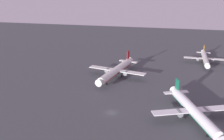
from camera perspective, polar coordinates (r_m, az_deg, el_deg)
The scene contains 4 objects.
ground_plane at distance 118.36m, azimuth -0.10°, elevation -8.85°, with size 416.00×416.00×0.00m, color #424449.
airplane_near_gate at distance 115.60m, azimuth 16.50°, elevation -8.08°, with size 32.71×41.49×11.08m.
airplane_terminal_side at distance 156.30m, azimuth 0.95°, elevation -0.06°, with size 34.20×43.63×11.31m.
airplane_far_stand at distance 191.98m, azimuth 18.78°, elevation 2.28°, with size 27.52×35.40×9.09m.
Camera 1 is at (21.61, -102.43, 55.22)m, focal length 43.98 mm.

